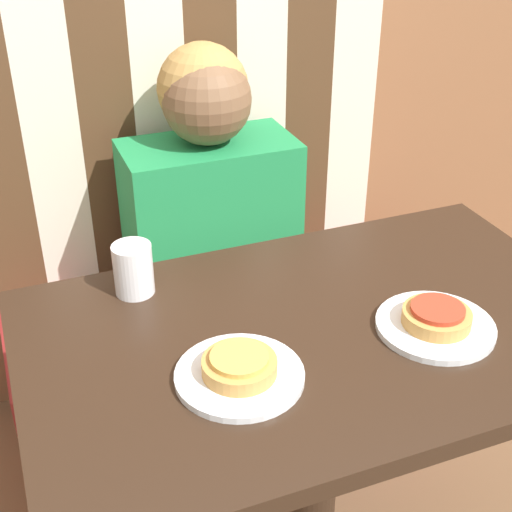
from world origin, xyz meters
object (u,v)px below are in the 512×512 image
at_px(plate_left, 240,376).
at_px(plate_right, 435,326).
at_px(pizza_left, 239,365).
at_px(drinking_cup, 133,269).
at_px(pizza_right, 437,316).
at_px(person, 209,182).

bearing_deg(plate_left, plate_right, 0.00).
bearing_deg(pizza_left, plate_left, -90.00).
height_order(plate_left, drinking_cup, drinking_cup).
xyz_separation_m(plate_right, pizza_left, (-0.36, 0.00, 0.02)).
relative_size(pizza_left, pizza_right, 1.00).
relative_size(plate_left, pizza_left, 1.73).
relative_size(person, plate_right, 3.17).
relative_size(plate_left, plate_right, 1.00).
xyz_separation_m(pizza_left, pizza_right, (0.36, 0.00, 0.00)).
distance_m(person, plate_right, 0.74).
bearing_deg(pizza_left, plate_right, -0.00).
xyz_separation_m(person, plate_left, (-0.18, -0.71, -0.00)).
height_order(pizza_right, drinking_cup, drinking_cup).
relative_size(plate_left, drinking_cup, 2.08).
xyz_separation_m(person, pizza_right, (0.18, -0.71, 0.02)).
xyz_separation_m(plate_left, pizza_right, (0.36, 0.00, 0.02)).
xyz_separation_m(plate_right, pizza_right, (0.00, 0.00, 0.02)).
xyz_separation_m(plate_right, drinking_cup, (-0.46, 0.31, 0.04)).
bearing_deg(plate_right, person, 104.34).
height_order(plate_right, pizza_left, pizza_left).
distance_m(person, plate_left, 0.74).
bearing_deg(pizza_right, plate_right, -90.00).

